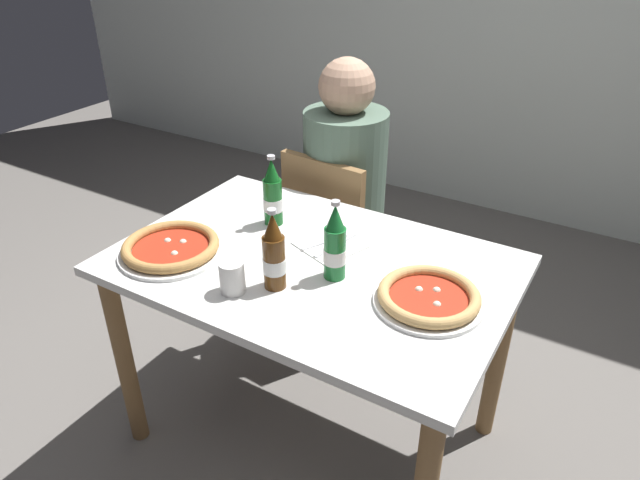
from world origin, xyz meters
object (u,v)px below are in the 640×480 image
object	(u,v)px
beer_bottle_left	(274,255)
beer_bottle_right	(273,196)
dining_table_main	(312,292)
pizza_margherita_near	(429,297)
beer_bottle_center	(335,246)
napkin_with_cutlery	(330,245)
paper_cup	(232,277)
chair_behind_table	(337,233)
pizza_marinara_far	(171,248)
diner_seated	(344,207)

from	to	relation	value
beer_bottle_left	beer_bottle_right	size ratio (longest dim) A/B	1.00
dining_table_main	beer_bottle_left	xyz separation A→B (m)	(-0.02, -0.17, 0.22)
pizza_margherita_near	beer_bottle_center	world-z (taller)	beer_bottle_center
beer_bottle_right	napkin_with_cutlery	distance (m)	0.26
pizza_margherita_near	paper_cup	xyz separation A→B (m)	(-0.49, -0.23, 0.03)
pizza_margherita_near	beer_bottle_left	distance (m)	0.44
chair_behind_table	paper_cup	bearing A→B (deg)	104.60
pizza_margherita_near	beer_bottle_right	size ratio (longest dim) A/B	1.23
pizza_marinara_far	napkin_with_cutlery	distance (m)	0.50
dining_table_main	beer_bottle_center	size ratio (longest dim) A/B	4.86
diner_seated	pizza_margherita_near	size ratio (longest dim) A/B	3.99
chair_behind_table	beer_bottle_left	distance (m)	0.89
dining_table_main	paper_cup	bearing A→B (deg)	-113.13
pizza_margherita_near	pizza_marinara_far	world-z (taller)	same
dining_table_main	beer_bottle_center	distance (m)	0.24
napkin_with_cutlery	diner_seated	bearing A→B (deg)	114.30
diner_seated	beer_bottle_left	distance (m)	0.90
chair_behind_table	paper_cup	xyz separation A→B (m)	(0.15, -0.86, 0.32)
diner_seated	beer_bottle_right	xyz separation A→B (m)	(0.01, -0.52, 0.27)
napkin_with_cutlery	beer_bottle_right	bearing A→B (deg)	172.16
beer_bottle_right	dining_table_main	bearing A→B (deg)	-30.69
pizza_margherita_near	beer_bottle_right	xyz separation A→B (m)	(-0.63, 0.16, 0.08)
dining_table_main	beer_bottle_center	bearing A→B (deg)	-19.75
chair_behind_table	napkin_with_cutlery	bearing A→B (deg)	121.85
pizza_margherita_near	paper_cup	bearing A→B (deg)	-155.26
beer_bottle_left	beer_bottle_right	bearing A→B (deg)	125.64
diner_seated	beer_bottle_left	bearing A→B (deg)	-74.55
beer_bottle_right	pizza_margherita_near	bearing A→B (deg)	-14.60
pizza_marinara_far	beer_bottle_left	distance (m)	0.39
beer_bottle_left	napkin_with_cutlery	bearing A→B (deg)	85.91
chair_behind_table	pizza_margherita_near	bearing A→B (deg)	140.38
diner_seated	beer_bottle_center	bearing A→B (deg)	-63.38
beer_bottle_left	paper_cup	world-z (taller)	beer_bottle_left
beer_bottle_center	beer_bottle_right	world-z (taller)	same
diner_seated	napkin_with_cutlery	bearing A→B (deg)	-65.70
pizza_marinara_far	beer_bottle_left	world-z (taller)	beer_bottle_left
diner_seated	beer_bottle_left	size ratio (longest dim) A/B	4.89
chair_behind_table	pizza_marinara_far	xyz separation A→B (m)	(-0.15, -0.80, 0.29)
diner_seated	beer_bottle_right	world-z (taller)	diner_seated
pizza_marinara_far	napkin_with_cutlery	bearing A→B (deg)	36.65
pizza_margherita_near	pizza_marinara_far	size ratio (longest dim) A/B	0.92
dining_table_main	pizza_margherita_near	distance (m)	0.41
beer_bottle_right	diner_seated	bearing A→B (deg)	90.67
beer_bottle_right	napkin_with_cutlery	size ratio (longest dim) A/B	1.07
chair_behind_table	napkin_with_cutlery	size ratio (longest dim) A/B	3.68
diner_seated	paper_cup	xyz separation A→B (m)	(0.14, -0.91, 0.21)
diner_seated	pizza_margherita_near	distance (m)	0.95
chair_behind_table	diner_seated	distance (m)	0.11
napkin_with_cutlery	pizza_marinara_far	bearing A→B (deg)	-143.35
dining_table_main	napkin_with_cutlery	distance (m)	0.16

